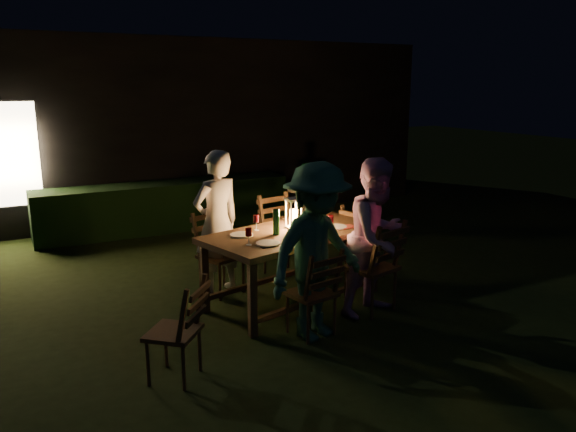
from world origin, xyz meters
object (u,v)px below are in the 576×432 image
chair_near_left (312,308)px  chair_near_right (372,283)px  bottle_table (276,222)px  chair_end (364,255)px  person_opp_left (317,252)px  chair_far_right (284,250)px  lantern (294,215)px  dining_table (293,238)px  side_table (305,193)px  chair_far_left (221,268)px  ice_bucket (305,181)px  person_opp_right (377,237)px  bottle_bucket_a (304,179)px  chair_spare (176,348)px  person_house_side (217,223)px  bottle_bucket_b (307,177)px

chair_near_left → chair_near_right: bearing=4.6°
bottle_table → chair_end: bearing=14.5°
person_opp_left → bottle_table: (-0.01, 0.84, 0.11)m
chair_near_left → chair_near_right: chair_near_right is taller
chair_far_right → lantern: size_ratio=3.04×
dining_table → lantern: bearing=45.0°
chair_near_right → side_table: bearing=58.3°
chair_near_right → chair_far_left: 1.79m
ice_bucket → dining_table: bearing=-122.0°
side_table → person_opp_right: bearing=-105.8°
bottle_bucket_a → chair_spare: bearing=-132.2°
chair_far_left → side_table: size_ratio=1.28×
dining_table → chair_near_left: (-0.25, -0.86, -0.47)m
lantern → bottle_table: 0.30m
bottle_bucket_a → ice_bucket: bearing=38.7°
lantern → ice_bucket: bearing=58.0°
chair_near_right → chair_far_right: bearing=85.3°
person_house_side → person_opp_left: 1.64m
ice_bucket → chair_near_left: bearing=-118.2°
chair_near_right → chair_far_right: size_ratio=1.00×
chair_far_left → person_opp_right: 1.91m
chair_far_right → ice_bucket: chair_far_right is taller
chair_near_left → bottle_bucket_a: bottle_bucket_a is taller
chair_far_right → chair_near_left: bearing=60.5°
person_opp_right → bottle_bucket_a: size_ratio=5.26×
chair_end → bottle_bucket_a: bearing=158.6°
chair_near_left → ice_bucket: 3.79m
dining_table → chair_spare: 2.04m
chair_far_left → ice_bucket: 2.88m
chair_near_right → chair_far_left: bearing=119.4°
chair_near_right → lantern: 1.13m
bottle_bucket_a → person_house_side: bearing=-140.9°
chair_spare → person_opp_left: size_ratio=0.53×
ice_bucket → chair_far_left: bearing=-140.0°
dining_table → side_table: bearing=43.5°
person_opp_right → bottle_bucket_b: person_opp_right is taller
chair_near_left → chair_far_left: 1.54m
chair_far_right → side_table: 1.99m
chair_near_left → lantern: lantern is taller
lantern → side_table: bearing=58.0°
chair_spare → lantern: (1.71, 1.13, 0.71)m
dining_table → person_house_side: 0.94m
chair_far_left → person_house_side: (-0.01, 0.05, 0.54)m
ice_bucket → lantern: bearing=-122.0°
ice_bucket → bottle_bucket_a: bottle_bucket_a is taller
side_table → ice_bucket: ice_bucket is taller
bottle_table → ice_bucket: size_ratio=0.93×
person_opp_left → side_table: 3.79m
dining_table → bottle_bucket_b: size_ratio=6.82×
chair_far_left → chair_near_right: bearing=114.2°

